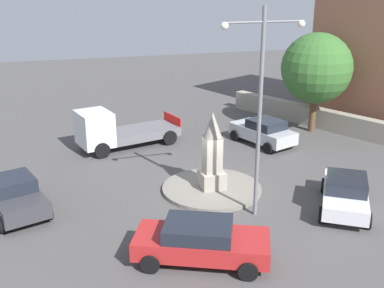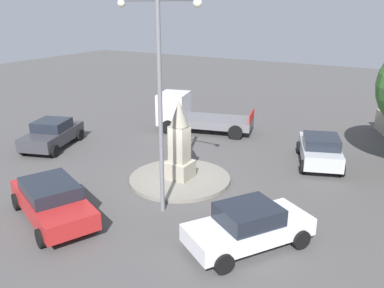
% 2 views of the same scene
% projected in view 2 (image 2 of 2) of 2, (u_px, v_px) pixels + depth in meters
% --- Properties ---
extents(ground_plane, '(80.00, 80.00, 0.00)m').
position_uv_depth(ground_plane, '(180.00, 180.00, 18.14)').
color(ground_plane, '#4F4C4C').
extents(traffic_island, '(4.48, 4.48, 0.16)m').
position_uv_depth(traffic_island, '(180.00, 179.00, 18.12)').
color(traffic_island, gray).
rests_on(traffic_island, ground).
extents(monument, '(1.07, 1.07, 3.49)m').
position_uv_depth(monument, '(179.00, 144.00, 17.58)').
color(monument, '#9E9687').
rests_on(monument, traffic_island).
extents(streetlamp, '(3.24, 0.28, 8.14)m').
position_uv_depth(streetlamp, '(160.00, 84.00, 13.92)').
color(streetlamp, slate).
rests_on(streetlamp, ground).
extents(car_red_approaching, '(4.84, 3.49, 1.42)m').
position_uv_depth(car_red_approaching, '(52.00, 200.00, 14.68)').
color(car_red_approaching, '#B22323').
rests_on(car_red_approaching, ground).
extents(car_white_near_island, '(3.69, 4.38, 1.44)m').
position_uv_depth(car_white_near_island, '(249.00, 226.00, 12.99)').
color(car_white_near_island, silver).
rests_on(car_white_near_island, ground).
extents(car_silver_parked_right, '(2.98, 4.28, 1.50)m').
position_uv_depth(car_silver_parked_right, '(320.00, 149.00, 19.74)').
color(car_silver_parked_right, '#B7BABF').
rests_on(car_silver_parked_right, ground).
extents(car_dark_grey_passing, '(2.99, 4.35, 1.51)m').
position_uv_depth(car_dark_grey_passing, '(52.00, 134.00, 22.15)').
color(car_dark_grey_passing, '#38383D').
rests_on(car_dark_grey_passing, ground).
extents(truck_white_far_side, '(6.03, 3.52, 2.29)m').
position_uv_depth(truck_white_far_side, '(192.00, 114.00, 24.98)').
color(truck_white_far_side, silver).
rests_on(truck_white_far_side, ground).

